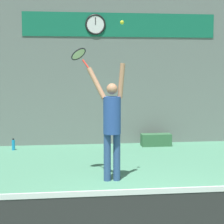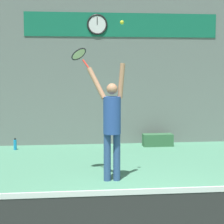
{
  "view_description": "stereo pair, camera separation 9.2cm",
  "coord_description": "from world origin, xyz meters",
  "views": [
    {
      "loc": [
        -1.58,
        -5.21,
        2.02
      ],
      "look_at": [
        -0.68,
        1.98,
        1.26
      ],
      "focal_mm": 65.0,
      "sensor_mm": 36.0,
      "label": 1
    },
    {
      "loc": [
        -1.49,
        -5.22,
        2.02
      ],
      "look_at": [
        -0.68,
        1.98,
        1.26
      ],
      "focal_mm": 65.0,
      "sensor_mm": 36.0,
      "label": 2
    }
  ],
  "objects": [
    {
      "name": "tennis_racket",
      "position": [
        -1.25,
        2.35,
        2.29
      ],
      "size": [
        0.4,
        0.4,
        0.39
      ],
      "color": "red"
    },
    {
      "name": "equipment_bag",
      "position": [
        0.9,
        5.19,
        0.16
      ],
      "size": [
        0.79,
        0.32,
        0.32
      ],
      "color": "#33663F",
      "rests_on": "ground_plane"
    },
    {
      "name": "tennis_player",
      "position": [
        -0.69,
        1.98,
        1.09
      ],
      "size": [
        0.71,
        0.43,
        2.14
      ],
      "color": "#2D4C7F",
      "rests_on": "ground_plane"
    },
    {
      "name": "water_bottle",
      "position": [
        -2.81,
        5.08,
        0.14
      ],
      "size": [
        0.08,
        0.08,
        0.3
      ],
      "color": "#198CCC",
      "rests_on": "ground_plane"
    },
    {
      "name": "sponsor_banner",
      "position": [
        0.0,
        5.65,
        3.21
      ],
      "size": [
        5.16,
        0.02,
        0.63
      ],
      "color": "#146B4C"
    },
    {
      "name": "back_wall",
      "position": [
        0.0,
        5.71,
        2.5
      ],
      "size": [
        18.0,
        0.1,
        5.0
      ],
      "color": "slate",
      "rests_on": "ground_plane"
    },
    {
      "name": "scoreboard_clock",
      "position": [
        -0.67,
        5.63,
        3.21
      ],
      "size": [
        0.55,
        0.05,
        0.55
      ],
      "color": "white"
    },
    {
      "name": "ground_plane",
      "position": [
        0.0,
        0.0,
        0.0
      ],
      "size": [
        18.0,
        18.0,
        0.0
      ],
      "primitive_type": "plane",
      "color": "#4C8C6B"
    },
    {
      "name": "tennis_ball",
      "position": [
        -0.52,
        1.89,
        2.84
      ],
      "size": [
        0.07,
        0.07,
        0.07
      ],
      "color": "#CCDB2D"
    }
  ]
}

